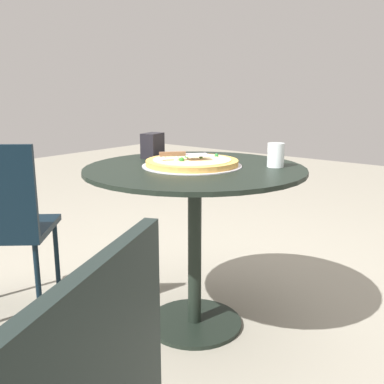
% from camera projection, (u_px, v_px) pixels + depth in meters
% --- Properties ---
extents(ground_plane, '(10.00, 10.00, 0.00)m').
position_uv_depth(ground_plane, '(195.00, 324.00, 2.03)').
color(ground_plane, gray).
extents(patio_table, '(0.94, 0.94, 0.74)m').
position_uv_depth(patio_table, '(195.00, 204.00, 1.90)').
color(patio_table, black).
rests_on(patio_table, ground).
extents(pizza_on_tray, '(0.43, 0.43, 0.05)m').
position_uv_depth(pizza_on_tray, '(192.00, 163.00, 1.88)').
color(pizza_on_tray, silver).
rests_on(pizza_on_tray, patio_table).
extents(pizza_server, '(0.17, 0.19, 0.02)m').
position_uv_depth(pizza_server, '(184.00, 154.00, 1.84)').
color(pizza_server, silver).
rests_on(pizza_server, pizza_on_tray).
extents(drinking_cup, '(0.07, 0.07, 0.10)m').
position_uv_depth(drinking_cup, '(276.00, 155.00, 1.85)').
color(drinking_cup, white).
rests_on(drinking_cup, patio_table).
extents(napkin_dispenser, '(0.09, 0.12, 0.12)m').
position_uv_depth(napkin_dispenser, '(153.00, 146.00, 2.09)').
color(napkin_dispenser, black).
rests_on(napkin_dispenser, patio_table).
extents(patio_chair_far, '(0.54, 0.54, 0.84)m').
position_uv_depth(patio_chair_far, '(3.00, 220.00, 1.96)').
color(patio_chair_far, black).
rests_on(patio_chair_far, ground).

